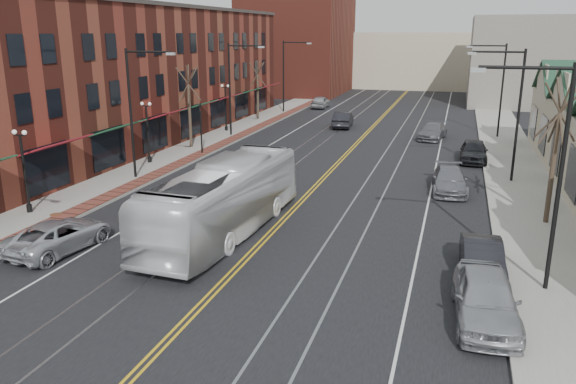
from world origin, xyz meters
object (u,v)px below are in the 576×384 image
Objects in this scene: transit_bus at (225,199)px; parked_car_b at (482,259)px; parked_car_a at (486,298)px; parked_car_d at (474,151)px; parked_suv at (59,235)px; parked_car_c at (449,180)px.

transit_bus reaches higher than parked_car_b.
parked_car_a is 24.42m from parked_car_d.
parked_suv is at bearing 36.60° from transit_bus.
parked_suv is 17.50m from parked_car_b.
parked_car_a is at bearing 158.38° from transit_bus.
parked_car_a is at bearing -88.93° from parked_car_c.
parked_suv is 1.01× the size of parked_car_a.
parked_car_d is (0.00, 24.42, -0.03)m from parked_car_a.
parked_car_b is at bearing 175.83° from transit_bus.
parked_car_b is 0.90× the size of parked_car_d.
parked_car_c is at bearing 93.63° from parked_car_b.
parked_car_a is 1.16× the size of parked_car_b.
parked_car_c is at bearing -130.31° from parked_suv.
parked_suv is at bearing -175.17° from parked_car_b.
parked_car_d is (17.31, 23.18, 0.11)m from parked_suv.
parked_car_d is (11.30, 19.21, -0.88)m from transit_bus.
transit_bus is 2.45× the size of parked_suv.
parked_car_a is (17.31, -1.23, 0.15)m from parked_suv.
parked_car_d is at bearing -117.34° from transit_bus.
parked_car_d is at bearing 86.20° from parked_car_a.
transit_bus is at bearing -119.82° from parked_car_d.
parked_car_c is (15.82, 14.45, 0.01)m from parked_suv.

